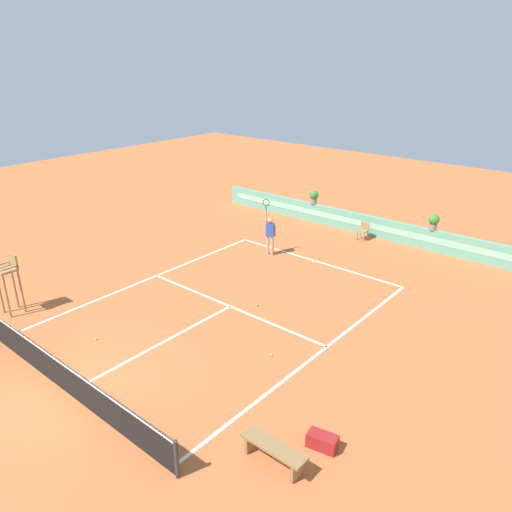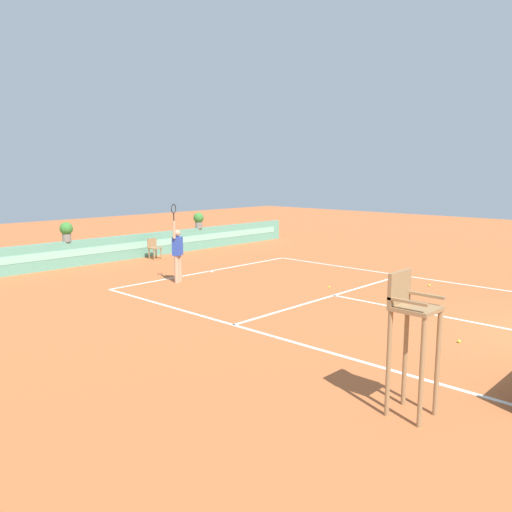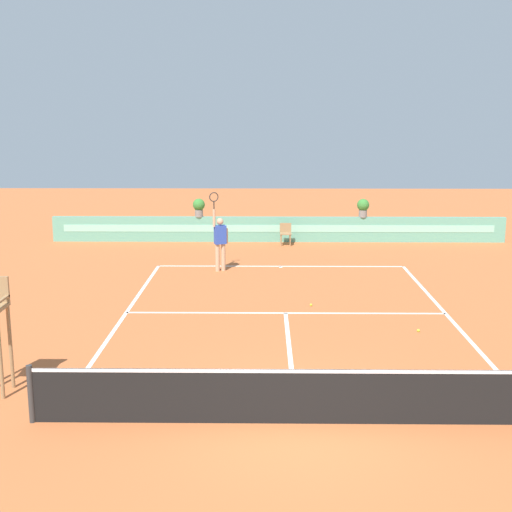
% 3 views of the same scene
% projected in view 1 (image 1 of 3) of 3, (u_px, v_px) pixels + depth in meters
% --- Properties ---
extents(ground_plane, '(60.00, 60.00, 0.00)m').
position_uv_depth(ground_plane, '(222.00, 310.00, 17.48)').
color(ground_plane, '#BC6033').
extents(court_lines, '(8.32, 11.94, 0.01)m').
position_uv_depth(court_lines, '(236.00, 303.00, 17.99)').
color(court_lines, white).
rests_on(court_lines, ground).
extents(net, '(8.92, 0.10, 1.00)m').
position_uv_depth(net, '(65.00, 377.00, 13.04)').
color(net, '#333333').
rests_on(net, ground).
extents(back_wall_barrier, '(18.00, 0.21, 1.00)m').
position_uv_depth(back_wall_barrier, '(366.00, 225.00, 24.64)').
color(back_wall_barrier, '#60A88E').
rests_on(back_wall_barrier, ground).
extents(umpire_chair, '(0.60, 0.60, 2.14)m').
position_uv_depth(umpire_chair, '(10.00, 277.00, 16.90)').
color(umpire_chair, '#99754C').
rests_on(umpire_chair, ground).
extents(ball_kid_chair, '(0.44, 0.44, 0.85)m').
position_uv_depth(ball_kid_chair, '(363.00, 230.00, 23.97)').
color(ball_kid_chair, '#99754C').
rests_on(ball_kid_chair, ground).
extents(bench_courtside, '(1.60, 0.44, 0.51)m').
position_uv_depth(bench_courtside, '(273.00, 450.00, 10.83)').
color(bench_courtside, olive).
rests_on(bench_courtside, ground).
extents(gear_bag, '(0.76, 0.49, 0.36)m').
position_uv_depth(gear_bag, '(322.00, 441.00, 11.35)').
color(gear_bag, maroon).
rests_on(gear_bag, ground).
extents(tennis_player, '(0.58, 0.35, 2.58)m').
position_uv_depth(tennis_player, '(270.00, 233.00, 21.93)').
color(tennis_player, tan).
rests_on(tennis_player, ground).
extents(tennis_ball_near_baseline, '(0.07, 0.07, 0.07)m').
position_uv_depth(tennis_ball_near_baseline, '(257.00, 305.00, 17.81)').
color(tennis_ball_near_baseline, '#CCE033').
rests_on(tennis_ball_near_baseline, ground).
extents(tennis_ball_mid_court, '(0.07, 0.07, 0.07)m').
position_uv_depth(tennis_ball_mid_court, '(96.00, 339.00, 15.68)').
color(tennis_ball_mid_court, '#CCE033').
rests_on(tennis_ball_mid_court, ground).
extents(tennis_ball_by_sideline, '(0.07, 0.07, 0.07)m').
position_uv_depth(tennis_ball_by_sideline, '(271.00, 355.00, 14.86)').
color(tennis_ball_by_sideline, '#CCE033').
rests_on(tennis_ball_by_sideline, ground).
extents(potted_plant_right, '(0.48, 0.48, 0.72)m').
position_uv_depth(potted_plant_right, '(434.00, 221.00, 22.30)').
color(potted_plant_right, gray).
rests_on(potted_plant_right, back_wall_barrier).
extents(potted_plant_left, '(0.48, 0.48, 0.72)m').
position_uv_depth(potted_plant_left, '(314.00, 196.00, 26.17)').
color(potted_plant_left, gray).
rests_on(potted_plant_left, back_wall_barrier).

